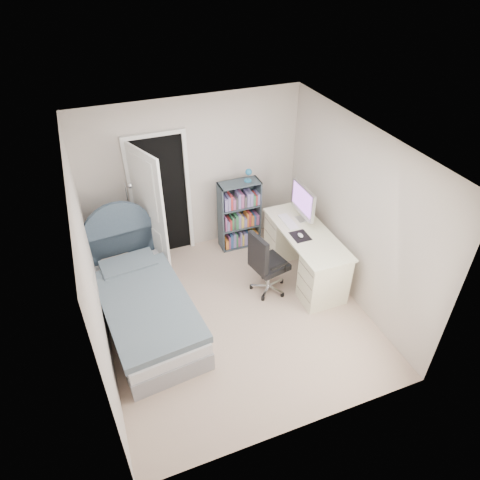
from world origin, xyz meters
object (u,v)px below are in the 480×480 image
object	(u,v)px
bookcase	(240,217)
office_chair	(265,261)
desk	(304,252)
nightstand	(114,258)
bed	(144,304)
floor_lamp	(135,234)

from	to	relation	value
bookcase	office_chair	distance (m)	1.22
bookcase	desk	world-z (taller)	bookcase
nightstand	office_chair	xyz separation A→B (m)	(1.96, -1.09, 0.18)
bed	floor_lamp	distance (m)	1.27
bookcase	desk	bearing A→B (deg)	-60.23
bed	bookcase	world-z (taller)	bookcase
nightstand	bookcase	distance (m)	2.07
office_chair	desk	bearing A→B (deg)	11.08
desk	bed	bearing A→B (deg)	-177.71
office_chair	bed	bearing A→B (deg)	178.63
bed	desk	bearing A→B (deg)	2.29
floor_lamp	bookcase	distance (m)	1.68
bed	office_chair	size ratio (longest dim) A/B	2.22
desk	office_chair	distance (m)	0.73
desk	office_chair	size ratio (longest dim) A/B	1.61
bed	floor_lamp	xyz separation A→B (m)	(0.14, 1.22, 0.30)
floor_lamp	desk	distance (m)	2.56
floor_lamp	bed	bearing A→B (deg)	-96.64
nightstand	bookcase	size ratio (longest dim) A/B	0.42
nightstand	office_chair	distance (m)	2.25
bookcase	office_chair	size ratio (longest dim) A/B	1.37
nightstand	bookcase	xyz separation A→B (m)	(2.06, 0.12, 0.16)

